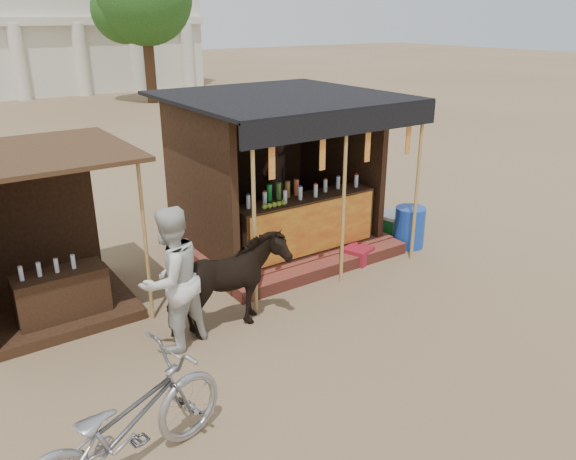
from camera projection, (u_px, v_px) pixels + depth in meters
The scene contains 10 objects.
ground at pixel (357, 345), 7.34m from camera, with size 120.00×120.00×0.00m, color #846B4C.
main_stall at pixel (279, 193), 10.08m from camera, with size 3.60×3.61×2.78m.
secondary_stall at pixel (36, 258), 7.85m from camera, with size 2.40×2.40×2.38m.
cow at pixel (228, 286), 7.41m from camera, with size 0.74×1.62×1.37m, color black.
motorbike at pixel (123, 426), 5.05m from camera, with size 0.76×2.18×1.15m, color #92929A.
bystander at pixel (171, 280), 6.99m from camera, with size 0.92×0.72×1.90m, color silver.
blue_barrel at pixel (409, 227), 10.32m from camera, with size 0.55×0.55×0.75m, color #163EA6.
red_crate at pixel (358, 255), 9.75m from camera, with size 0.44×0.43×0.26m, color maroon.
cooler at pixel (391, 224), 10.90m from camera, with size 0.73×0.59×0.46m.
tree at pixel (139, 0), 25.77m from camera, with size 4.50×4.40×7.00m.
Camera 1 is at (-4.32, -4.68, 4.04)m, focal length 35.00 mm.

